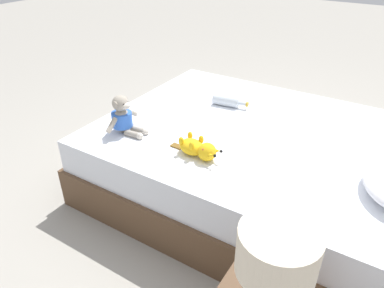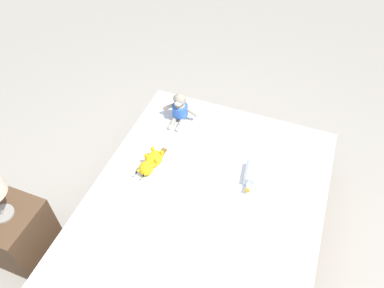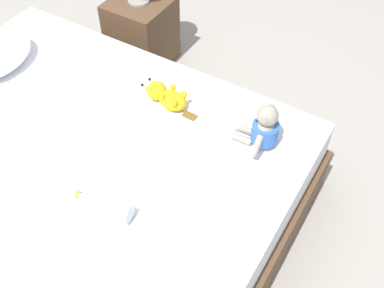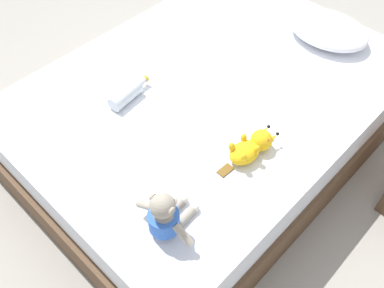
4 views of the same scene
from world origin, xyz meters
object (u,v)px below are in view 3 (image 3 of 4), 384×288
Objects in this scene: plush_yellow_creature at (166,96)px; plush_monkey at (263,129)px; bed at (83,173)px; glass_bottle at (109,207)px; nightstand at (142,33)px.

plush_monkey is at bearing -90.05° from plush_yellow_creature.
bed is at bearing 120.47° from plush_monkey.
plush_monkey reaches higher than glass_bottle.
bed is at bearing -158.38° from nightstand.
plush_yellow_creature is at bearing -26.74° from bed.
glass_bottle is (-0.66, -0.16, -0.01)m from plush_yellow_creature.
glass_bottle is at bearing -148.46° from nightstand.
plush_yellow_creature is 1.02m from nightstand.
bed is 1.23m from nightstand.
plush_yellow_creature is (0.44, -0.22, 0.29)m from bed.
bed is 7.17× the size of plush_monkey.
bed is at bearing 153.26° from plush_yellow_creature.
bed is 4.40× the size of nightstand.
bed is 8.10× the size of glass_bottle.
bed is 0.57m from plush_yellow_creature.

